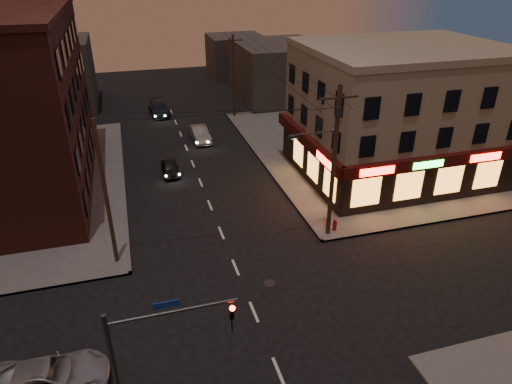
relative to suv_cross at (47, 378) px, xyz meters
name	(u,v)px	position (x,y,z in m)	size (l,w,h in m)	color
ground	(254,312)	(9.76, 2.21, -0.72)	(120.00, 120.00, 0.00)	black
sidewalk_ne	(377,146)	(27.76, 21.21, -0.64)	(24.00, 28.00, 0.15)	#514F4C
pizza_building	(397,113)	(25.70, 15.64, 4.63)	(15.85, 12.85, 10.50)	gray
bg_building_ne_a	(277,71)	(23.76, 40.21, 2.78)	(10.00, 12.00, 7.00)	#3F3D3A
bg_building_nw	(54,74)	(-3.24, 44.21, 3.28)	(9.00, 10.00, 8.00)	#3F3D3A
bg_building_ne_b	(236,56)	(21.76, 54.21, 2.28)	(8.00, 8.00, 6.00)	#3F3D3A
utility_pole_main	(333,155)	(16.45, 8.01, 5.04)	(4.20, 0.44, 10.00)	#382619
utility_pole_far	(234,77)	(16.56, 34.21, 3.93)	(0.26, 0.26, 9.00)	#382619
utility_pole_west	(106,195)	(2.96, 8.71, 3.93)	(0.24, 0.24, 9.00)	#382619
traffic_signal	(144,359)	(4.20, -3.39, 3.44)	(4.49, 0.32, 6.47)	#333538
suv_cross	(47,378)	(0.00, 0.00, 0.00)	(2.38, 5.16, 1.43)	gray
sedan_near	(170,168)	(7.61, 20.59, -0.12)	(1.40, 3.49, 1.19)	black
sedan_mid	(200,134)	(11.40, 27.73, 0.00)	(1.52, 4.37, 1.44)	gray
sedan_far	(159,109)	(8.30, 37.45, 0.03)	(2.10, 5.16, 1.50)	black
fire_hydrant	(335,224)	(17.13, 8.21, -0.11)	(0.36, 0.36, 0.83)	maroon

